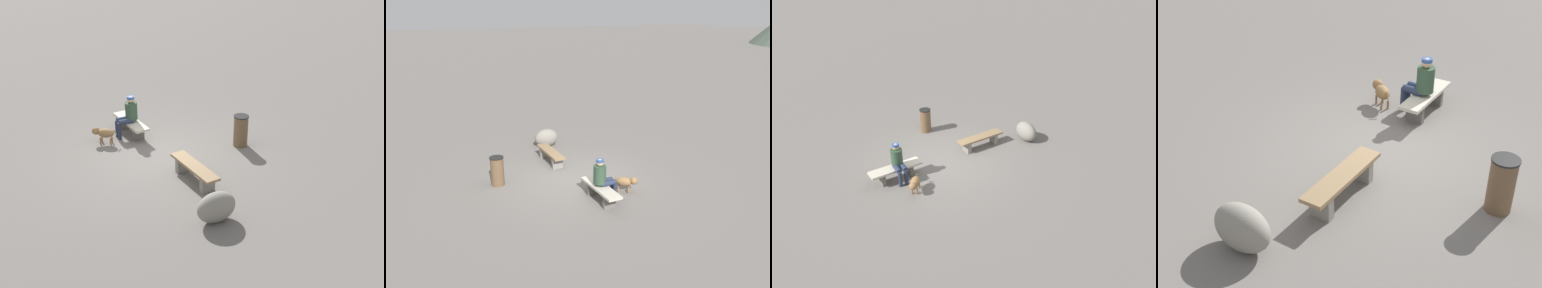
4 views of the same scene
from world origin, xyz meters
TOP-DOWN VIEW (x-y plane):
  - ground at (0.00, 0.00)m, footprint 210.00×210.00m
  - bench_left at (-1.69, -0.00)m, footprint 1.70×0.48m
  - bench_right at (1.57, -0.05)m, footprint 1.63×0.51m
  - seated_person at (1.51, 0.04)m, footprint 0.40×0.66m
  - dog at (1.47, 0.88)m, footprint 0.56×0.57m
  - trash_bin at (-0.83, -2.17)m, footprint 0.42×0.42m
  - boulder at (-3.31, 0.59)m, footprint 0.61×0.95m

SIDE VIEW (x-z plane):
  - ground at x=0.00m, z-range -0.06..0.00m
  - bench_left at x=-1.69m, z-range 0.08..0.51m
  - bench_right at x=1.57m, z-range 0.10..0.52m
  - dog at x=1.47m, z-range 0.08..0.57m
  - boulder at x=-3.31m, z-range 0.00..0.69m
  - trash_bin at x=-0.83m, z-range 0.00..0.89m
  - seated_person at x=1.51m, z-range 0.09..1.29m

